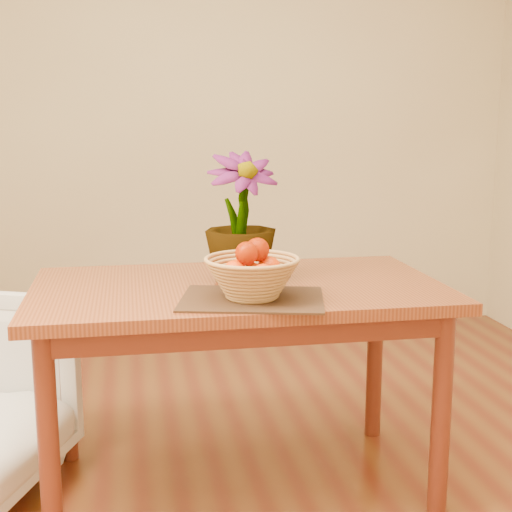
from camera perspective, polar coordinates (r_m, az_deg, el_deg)
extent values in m
cube|color=beige|center=(4.33, -5.51, 11.41)|extent=(4.00, 0.02, 2.70)
cube|color=brown|center=(2.46, -1.44, -2.70)|extent=(1.40, 0.80, 0.04)
cube|color=#542013|center=(2.47, -1.43, -4.05)|extent=(1.28, 0.68, 0.08)
cylinder|color=#542013|center=(2.27, -16.26, -14.41)|extent=(0.06, 0.06, 0.71)
cylinder|color=#542013|center=(2.46, 14.59, -12.28)|extent=(0.06, 0.06, 0.71)
cylinder|color=#542013|center=(2.86, -14.96, -8.96)|extent=(0.06, 0.06, 0.71)
cylinder|color=#542013|center=(3.01, 9.48, -7.70)|extent=(0.06, 0.06, 0.71)
cube|color=#351D13|center=(2.24, -0.31, -3.46)|extent=(0.51, 0.43, 0.01)
cylinder|color=tan|center=(2.24, -0.31, -3.28)|extent=(0.15, 0.15, 0.01)
sphere|color=#E54203|center=(2.22, -0.31, -1.32)|extent=(0.06, 0.06, 0.06)
sphere|color=#E54203|center=(2.25, 1.04, -0.97)|extent=(0.08, 0.08, 0.08)
sphere|color=#E54203|center=(2.27, -1.14, -0.95)|extent=(0.07, 0.07, 0.07)
sphere|color=#E54203|center=(2.18, -1.71, -1.33)|extent=(0.08, 0.08, 0.08)
sphere|color=#E54203|center=(2.16, 0.56, -1.53)|extent=(0.07, 0.07, 0.07)
sphere|color=#E54203|center=(2.23, 0.11, 0.51)|extent=(0.08, 0.08, 0.08)
sphere|color=#E54203|center=(2.18, -0.75, 0.22)|extent=(0.07, 0.07, 0.07)
sphere|color=#E54203|center=(2.23, 0.11, 0.51)|extent=(0.08, 0.08, 0.08)
sphere|color=#E54203|center=(2.18, -0.75, 0.22)|extent=(0.07, 0.07, 0.07)
imported|color=#144112|center=(2.47, -1.23, 3.12)|extent=(0.29, 0.29, 0.45)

